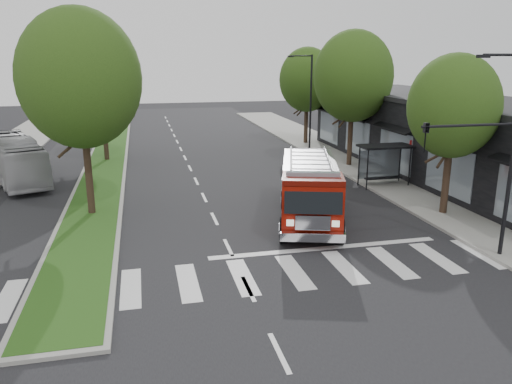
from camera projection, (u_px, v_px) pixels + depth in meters
ground at (228, 248)px, 21.16m from camera, size 140.00×140.00×0.00m
sidewalk_right at (387, 177)px, 33.27m from camera, size 5.00×80.00×0.15m
median at (106, 166)px, 36.75m from camera, size 3.00×50.00×0.15m
storefront_row at (450, 139)px, 33.62m from camera, size 8.00×30.00×5.00m
bus_shelter at (384, 154)px, 30.73m from camera, size 3.20×1.60×2.61m
tree_right_near at (454, 106)px, 24.11m from camera, size 4.40×4.40×8.05m
tree_right_mid at (353, 76)px, 35.13m from camera, size 5.60×5.60×9.72m
tree_right_far at (307, 80)px, 44.70m from camera, size 5.00×5.00×8.73m
tree_median_near at (80, 79)px, 23.70m from camera, size 5.80×5.80×10.16m
tree_median_far at (100, 75)px, 36.95m from camera, size 5.60×5.60×9.72m
streetlight_right_near at (494, 144)px, 18.75m from camera, size 4.08×0.22×8.00m
streetlight_right_far at (309, 99)px, 41.05m from camera, size 2.11×0.20×8.00m
fire_engine at (309, 190)px, 24.62m from camera, size 5.16×9.35×3.11m
city_bus at (16, 159)px, 32.32m from camera, size 5.73×10.46×2.86m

